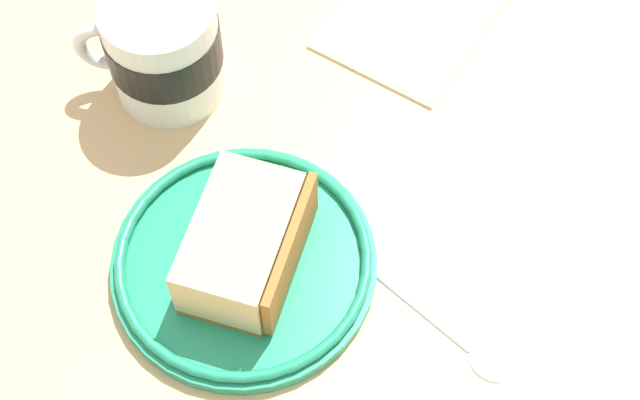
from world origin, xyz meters
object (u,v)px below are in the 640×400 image
(tea_mug, at_px, (162,46))
(folded_napkin, at_px, (409,21))
(cake_slice, at_px, (245,244))
(small_plate, at_px, (244,262))
(teaspoon, at_px, (458,340))

(tea_mug, xyz_separation_m, folded_napkin, (0.19, -0.06, -0.05))
(cake_slice, xyz_separation_m, folded_napkin, (0.23, 0.11, -0.03))
(small_plate, relative_size, folded_napkin, 1.42)
(cake_slice, height_order, tea_mug, tea_mug)
(small_plate, distance_m, teaspoon, 0.16)
(tea_mug, bearing_deg, teaspoon, -81.79)
(cake_slice, distance_m, folded_napkin, 0.26)
(small_plate, distance_m, cake_slice, 0.03)
(cake_slice, relative_size, folded_napkin, 0.93)
(small_plate, height_order, teaspoon, small_plate)
(teaspoon, bearing_deg, tea_mug, 98.21)
(tea_mug, relative_size, teaspoon, 0.72)
(cake_slice, distance_m, tea_mug, 0.17)
(folded_napkin, bearing_deg, teaspoon, -121.98)
(tea_mug, height_order, teaspoon, tea_mug)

